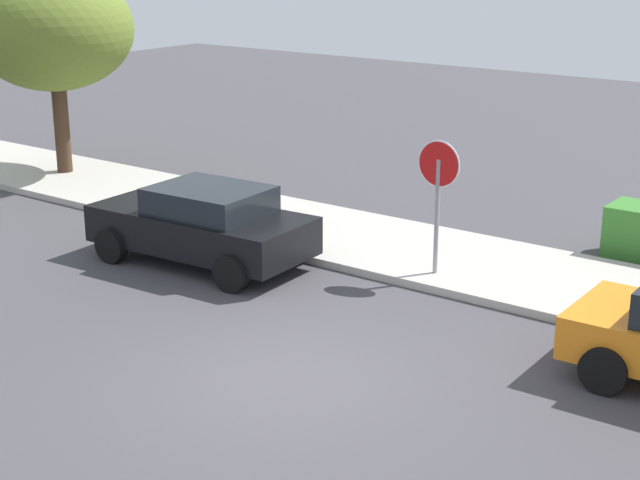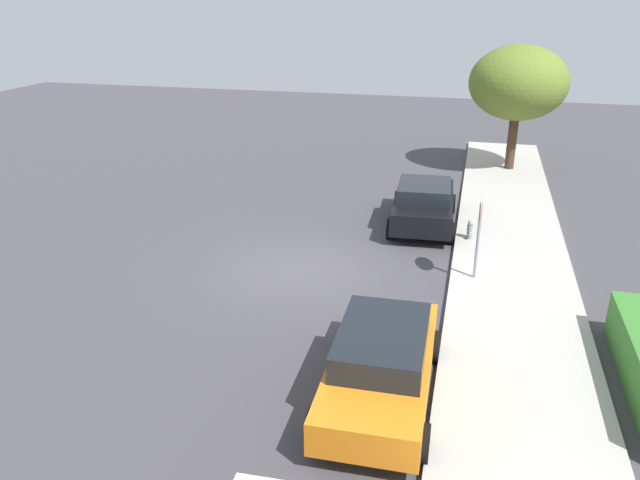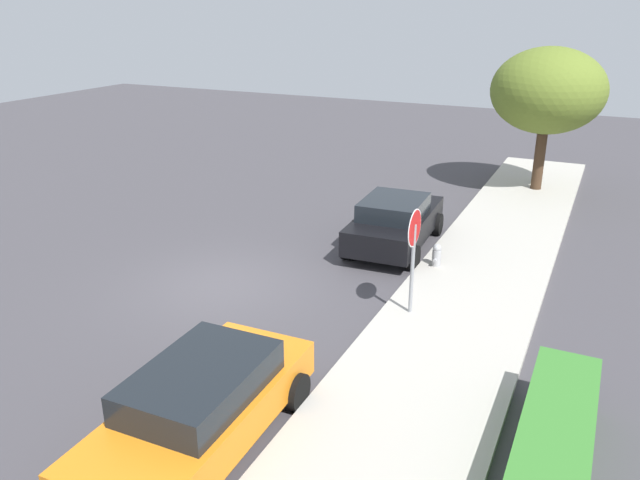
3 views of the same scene
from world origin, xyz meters
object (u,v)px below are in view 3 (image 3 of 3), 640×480
(parked_car_black, at_px, (395,221))
(parked_car_orange, at_px, (200,406))
(stop_sign, at_px, (414,244))
(street_tree_near_corner, at_px, (548,91))
(fire_hydrant, at_px, (436,257))

(parked_car_black, distance_m, parked_car_orange, 9.22)
(stop_sign, height_order, parked_car_orange, stop_sign)
(parked_car_orange, height_order, street_tree_near_corner, street_tree_near_corner)
(street_tree_near_corner, xyz_separation_m, fire_hydrant, (8.45, -1.31, -3.20))
(stop_sign, relative_size, fire_hydrant, 3.44)
(fire_hydrant, bearing_deg, parked_car_orange, -9.68)
(fire_hydrant, bearing_deg, stop_sign, 3.82)
(stop_sign, xyz_separation_m, parked_car_black, (-3.83, -1.69, -0.95))
(street_tree_near_corner, distance_m, fire_hydrant, 9.13)
(parked_car_orange, distance_m, fire_hydrant, 8.24)
(parked_car_black, xyz_separation_m, parked_car_orange, (9.22, 0.12, -0.01))
(stop_sign, distance_m, parked_car_orange, 5.70)
(parked_car_orange, bearing_deg, parked_car_black, -179.23)
(parked_car_black, distance_m, fire_hydrant, 1.91)
(parked_car_orange, bearing_deg, fire_hydrant, 170.32)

